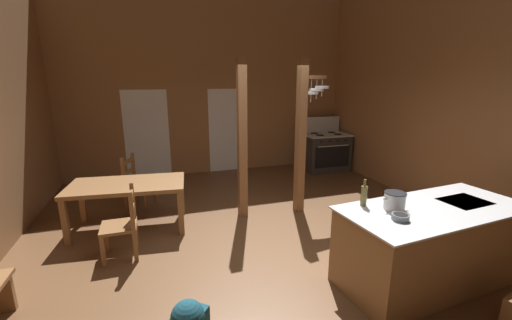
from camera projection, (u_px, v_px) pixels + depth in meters
ground_plane at (271, 255)px, 4.41m from camera, size 7.61×9.09×0.10m
wall_back at (210, 85)px, 7.75m from camera, size 7.61×0.14×4.26m
wall_right at (486, 90)px, 4.91m from camera, size 0.14×9.09×4.26m
glazed_door_back_left at (147, 135)px, 7.50m from camera, size 1.00×0.01×2.05m
glazed_panel_back_right at (226, 131)px, 8.06m from camera, size 0.84×0.01×2.05m
kitchen_island at (430, 245)px, 3.68m from camera, size 2.23×1.13×0.92m
stove_range at (325, 151)px, 8.27m from camera, size 1.16×0.84×1.32m
support_post_with_pot_rack at (303, 131)px, 5.45m from camera, size 0.60×0.30×2.61m
support_post_center at (242, 141)px, 5.25m from camera, size 0.14×0.14×2.61m
dining_table at (128, 189)px, 4.95m from camera, size 1.79×1.08×0.74m
ladderback_chair_near_window at (137, 182)px, 5.91m from camera, size 0.58×0.58×0.95m
ladderback_chair_by_post at (123, 224)px, 4.19m from camera, size 0.44×0.44×0.95m
stockpot_on_counter at (395, 201)px, 3.48m from camera, size 0.30×0.23×0.19m
mixing_bowl_on_counter at (400, 217)px, 3.24m from camera, size 0.17×0.17×0.06m
bottle_tall_on_counter at (364, 195)px, 3.58m from camera, size 0.07×0.07×0.31m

